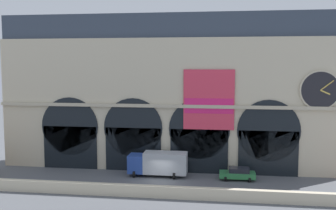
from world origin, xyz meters
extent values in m
plane|color=#54565B|center=(0.00, 0.00, 0.00)|extent=(200.00, 200.00, 0.00)
cube|color=beige|center=(0.00, -5.19, 0.65)|extent=(90.00, 0.70, 1.29)
cube|color=beige|center=(0.00, 7.14, 8.86)|extent=(45.96, 4.29, 17.73)
cube|color=#333D4C|center=(0.00, 7.44, 19.36)|extent=(45.96, 3.69, 3.27)
cube|color=black|center=(-13.26, 4.95, 2.92)|extent=(7.56, 0.20, 5.84)
cylinder|color=black|center=(-13.26, 4.95, 5.84)|extent=(7.96, 0.20, 7.96)
cube|color=black|center=(-4.42, 4.95, 2.92)|extent=(7.56, 0.20, 5.84)
cylinder|color=black|center=(-4.42, 4.95, 5.84)|extent=(7.96, 0.20, 7.96)
cube|color=black|center=(4.42, 4.95, 2.92)|extent=(7.56, 0.20, 5.84)
cylinder|color=black|center=(4.42, 4.95, 5.84)|extent=(7.96, 0.20, 7.96)
cube|color=black|center=(13.26, 4.95, 2.92)|extent=(7.56, 0.20, 5.84)
cylinder|color=black|center=(13.26, 4.95, 5.84)|extent=(7.96, 0.20, 7.96)
cylinder|color=beige|center=(19.32, 4.85, 11.10)|extent=(4.94, 0.25, 4.94)
cylinder|color=black|center=(19.32, 4.73, 11.10)|extent=(4.58, 0.06, 4.58)
cube|color=gold|center=(19.90, 4.67, 10.85)|extent=(1.22, 0.04, 0.64)
cube|color=gold|center=(20.08, 4.65, 11.71)|extent=(1.59, 0.04, 1.31)
cube|color=#D8334C|center=(5.63, 4.83, 9.74)|extent=(6.55, 0.12, 7.77)
cube|color=#DB1E66|center=(5.63, 4.75, 8.94)|extent=(6.29, 0.04, 1.96)
cube|color=#B6AB91|center=(0.00, 4.85, 8.86)|extent=(45.96, 0.50, 0.44)
cube|color=#28479E|center=(-3.48, 2.82, 1.57)|extent=(2.00, 2.30, 2.30)
cube|color=#ADB2B7|center=(0.27, 2.82, 1.77)|extent=(5.50, 2.30, 2.70)
cylinder|color=black|center=(-3.58, 1.78, 0.42)|extent=(0.28, 0.84, 0.84)
cylinder|color=black|center=(-3.58, 3.85, 0.42)|extent=(0.28, 0.84, 0.84)
cylinder|color=black|center=(1.52, 1.78, 0.42)|extent=(0.28, 0.84, 0.84)
cylinder|color=black|center=(1.52, 3.85, 0.42)|extent=(0.28, 0.84, 0.84)
cube|color=#2D7A42|center=(9.32, 2.51, 0.65)|extent=(4.40, 1.80, 0.70)
cube|color=black|center=(9.54, 2.51, 1.27)|extent=(2.46, 1.62, 0.55)
cylinder|color=black|center=(7.87, 1.70, 0.30)|extent=(0.28, 0.60, 0.60)
cylinder|color=black|center=(7.87, 3.32, 0.30)|extent=(0.28, 0.60, 0.60)
cylinder|color=black|center=(10.77, 1.70, 0.30)|extent=(0.28, 0.60, 0.60)
cylinder|color=black|center=(10.77, 3.32, 0.30)|extent=(0.28, 0.60, 0.60)
camera|label=1|loc=(7.28, -45.36, 14.31)|focal=41.71mm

